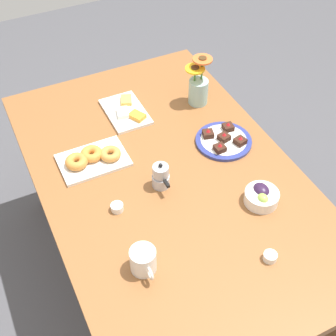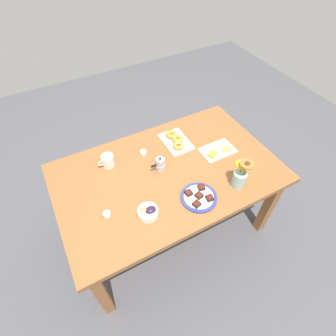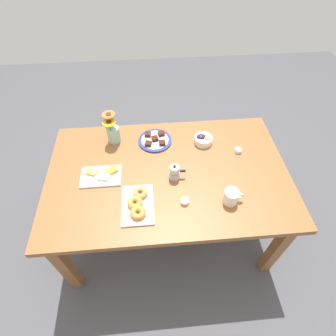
{
  "view_description": "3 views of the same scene",
  "coord_description": "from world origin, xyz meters",
  "px_view_note": "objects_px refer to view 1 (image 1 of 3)",
  "views": [
    {
      "loc": [
        1.16,
        -0.56,
        2.11
      ],
      "look_at": [
        0.0,
        0.0,
        0.78
      ],
      "focal_mm": 50.0,
      "sensor_mm": 36.0,
      "label": 1
    },
    {
      "loc": [
        0.59,
        1.1,
        2.17
      ],
      "look_at": [
        0.0,
        0.0,
        0.78
      ],
      "focal_mm": 28.0,
      "sensor_mm": 36.0,
      "label": 2
    },
    {
      "loc": [
        -0.09,
        -1.1,
        2.08
      ],
      "look_at": [
        0.0,
        0.0,
        0.78
      ],
      "focal_mm": 28.0,
      "sensor_mm": 36.0,
      "label": 3
    }
  ],
  "objects_px": {
    "grape_bowl": "(261,196)",
    "jam_cup_berry": "(117,207)",
    "moka_pot": "(161,176)",
    "cheese_platter": "(126,111)",
    "jam_cup_honey": "(270,257)",
    "dessert_plate": "(224,140)",
    "flower_vase": "(198,88)",
    "croissant_platter": "(92,158)",
    "dining_table": "(168,189)",
    "coffee_mug": "(143,260)"
  },
  "relations": [
    {
      "from": "grape_bowl",
      "to": "jam_cup_berry",
      "type": "distance_m",
      "value": 0.55
    },
    {
      "from": "jam_cup_berry",
      "to": "moka_pot",
      "type": "xyz_separation_m",
      "value": [
        -0.04,
        0.2,
        0.03
      ]
    },
    {
      "from": "cheese_platter",
      "to": "jam_cup_honey",
      "type": "distance_m",
      "value": 0.96
    },
    {
      "from": "jam_cup_honey",
      "to": "jam_cup_berry",
      "type": "height_order",
      "value": "same"
    },
    {
      "from": "dessert_plate",
      "to": "moka_pot",
      "type": "bearing_deg",
      "value": -72.83
    },
    {
      "from": "jam_cup_berry",
      "to": "flower_vase",
      "type": "height_order",
      "value": "flower_vase"
    },
    {
      "from": "moka_pot",
      "to": "grape_bowl",
      "type": "bearing_deg",
      "value": 51.91
    },
    {
      "from": "grape_bowl",
      "to": "jam_cup_honey",
      "type": "height_order",
      "value": "grape_bowl"
    },
    {
      "from": "dessert_plate",
      "to": "flower_vase",
      "type": "distance_m",
      "value": 0.31
    },
    {
      "from": "grape_bowl",
      "to": "croissant_platter",
      "type": "relative_size",
      "value": 0.47
    },
    {
      "from": "dining_table",
      "to": "jam_cup_berry",
      "type": "distance_m",
      "value": 0.28
    },
    {
      "from": "dining_table",
      "to": "moka_pot",
      "type": "xyz_separation_m",
      "value": [
        0.04,
        -0.05,
        0.13
      ]
    },
    {
      "from": "flower_vase",
      "to": "croissant_platter",
      "type": "bearing_deg",
      "value": -74.13
    },
    {
      "from": "grape_bowl",
      "to": "croissant_platter",
      "type": "distance_m",
      "value": 0.7
    },
    {
      "from": "grape_bowl",
      "to": "dessert_plate",
      "type": "height_order",
      "value": "grape_bowl"
    },
    {
      "from": "jam_cup_honey",
      "to": "jam_cup_berry",
      "type": "distance_m",
      "value": 0.58
    },
    {
      "from": "dining_table",
      "to": "grape_bowl",
      "type": "height_order",
      "value": "grape_bowl"
    },
    {
      "from": "dessert_plate",
      "to": "flower_vase",
      "type": "bearing_deg",
      "value": 173.67
    },
    {
      "from": "cheese_platter",
      "to": "moka_pot",
      "type": "bearing_deg",
      "value": -5.54
    },
    {
      "from": "jam_cup_berry",
      "to": "moka_pot",
      "type": "relative_size",
      "value": 0.4
    },
    {
      "from": "jam_cup_honey",
      "to": "dessert_plate",
      "type": "height_order",
      "value": "dessert_plate"
    },
    {
      "from": "grape_bowl",
      "to": "cheese_platter",
      "type": "bearing_deg",
      "value": -159.9
    },
    {
      "from": "dessert_plate",
      "to": "coffee_mug",
      "type": "bearing_deg",
      "value": -52.9
    },
    {
      "from": "flower_vase",
      "to": "jam_cup_berry",
      "type": "bearing_deg",
      "value": -52.54
    },
    {
      "from": "grape_bowl",
      "to": "flower_vase",
      "type": "distance_m",
      "value": 0.65
    },
    {
      "from": "dining_table",
      "to": "flower_vase",
      "type": "bearing_deg",
      "value": 137.81
    },
    {
      "from": "coffee_mug",
      "to": "dining_table",
      "type": "bearing_deg",
      "value": 143.51
    },
    {
      "from": "grape_bowl",
      "to": "moka_pot",
      "type": "height_order",
      "value": "moka_pot"
    },
    {
      "from": "jam_cup_honey",
      "to": "dining_table",
      "type": "bearing_deg",
      "value": -164.46
    },
    {
      "from": "moka_pot",
      "to": "jam_cup_berry",
      "type": "bearing_deg",
      "value": -78.17
    },
    {
      "from": "flower_vase",
      "to": "jam_cup_honey",
      "type": "bearing_deg",
      "value": -12.3
    },
    {
      "from": "dessert_plate",
      "to": "jam_cup_berry",
      "type": "bearing_deg",
      "value": -74.75
    },
    {
      "from": "dessert_plate",
      "to": "moka_pot",
      "type": "distance_m",
      "value": 0.37
    },
    {
      "from": "dining_table",
      "to": "coffee_mug",
      "type": "relative_size",
      "value": 12.88
    },
    {
      "from": "dining_table",
      "to": "grape_bowl",
      "type": "xyz_separation_m",
      "value": [
        0.28,
        0.26,
        0.12
      ]
    },
    {
      "from": "dining_table",
      "to": "dessert_plate",
      "type": "distance_m",
      "value": 0.32
    },
    {
      "from": "grape_bowl",
      "to": "moka_pot",
      "type": "bearing_deg",
      "value": -128.09
    },
    {
      "from": "jam_cup_honey",
      "to": "flower_vase",
      "type": "relative_size",
      "value": 0.21
    },
    {
      "from": "grape_bowl",
      "to": "dessert_plate",
      "type": "distance_m",
      "value": 0.35
    },
    {
      "from": "jam_cup_honey",
      "to": "dessert_plate",
      "type": "bearing_deg",
      "value": 164.74
    },
    {
      "from": "grape_bowl",
      "to": "croissant_platter",
      "type": "bearing_deg",
      "value": -133.52
    },
    {
      "from": "coffee_mug",
      "to": "grape_bowl",
      "type": "bearing_deg",
      "value": 98.37
    },
    {
      "from": "coffee_mug",
      "to": "flower_vase",
      "type": "distance_m",
      "value": 0.94
    },
    {
      "from": "cheese_platter",
      "to": "jam_cup_berry",
      "type": "relative_size",
      "value": 5.42
    },
    {
      "from": "cheese_platter",
      "to": "croissant_platter",
      "type": "relative_size",
      "value": 0.93
    },
    {
      "from": "croissant_platter",
      "to": "dessert_plate",
      "type": "relative_size",
      "value": 1.15
    },
    {
      "from": "flower_vase",
      "to": "dining_table",
      "type": "bearing_deg",
      "value": -42.19
    },
    {
      "from": "jam_cup_berry",
      "to": "jam_cup_honey",
      "type": "bearing_deg",
      "value": 42.33
    },
    {
      "from": "coffee_mug",
      "to": "jam_cup_berry",
      "type": "distance_m",
      "value": 0.28
    },
    {
      "from": "moka_pot",
      "to": "croissant_platter",
      "type": "bearing_deg",
      "value": -140.35
    }
  ]
}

